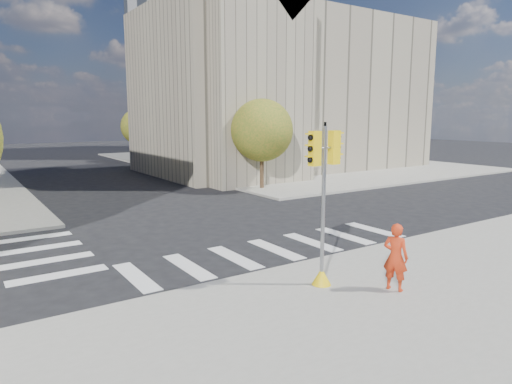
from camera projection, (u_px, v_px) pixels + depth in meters
ground at (249, 238)px, 18.92m from camera, size 160.00×160.00×0.00m
sidewalk_far_right at (273, 161)px, 51.20m from camera, size 28.00×40.00×0.15m
civic_building at (279, 91)px, 41.97m from camera, size 26.00×16.00×19.39m
office_tower at (218, 43)px, 62.99m from camera, size 20.00×18.00×30.00m
tree_re_near at (262, 130)px, 30.58m from camera, size 4.20×4.20×6.16m
tree_re_mid at (185, 124)px, 40.38m from camera, size 4.60×4.60×6.66m
tree_re_far at (139, 127)px, 50.31m from camera, size 4.00×4.00×5.88m
lamp_near at (237, 122)px, 34.05m from camera, size 0.35×0.18×8.11m
lamp_far at (164, 121)px, 45.54m from camera, size 0.35×0.18×8.11m
traffic_signal at (323, 218)px, 12.91m from camera, size 1.07×0.56×4.67m
photographer at (396, 257)px, 12.67m from camera, size 0.67×0.81×1.92m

